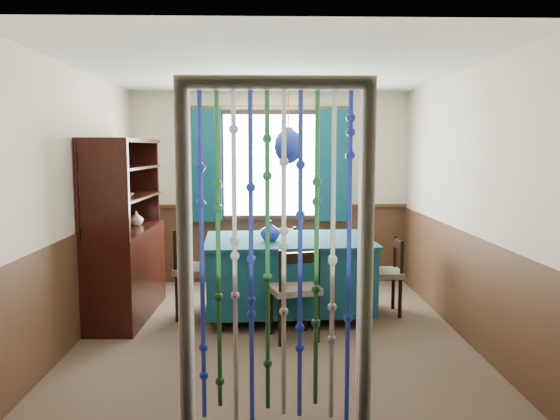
{
  "coord_description": "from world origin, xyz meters",
  "views": [
    {
      "loc": [
        -0.06,
        -5.15,
        1.76
      ],
      "look_at": [
        0.09,
        0.39,
        1.14
      ],
      "focal_mm": 35.0,
      "sensor_mm": 36.0,
      "label": 1
    }
  ],
  "objects_px": {
    "chair_left": "(197,270)",
    "bowl_shelf": "(123,196)",
    "chair_far": "(279,260)",
    "pendant_lamp": "(288,146)",
    "dining_table": "(288,272)",
    "vase_sideboard": "(136,217)",
    "chair_right": "(385,273)",
    "sideboard": "(125,257)",
    "vase_table": "(270,232)",
    "chair_near": "(295,290)"
  },
  "relations": [
    {
      "from": "chair_left",
      "to": "bowl_shelf",
      "type": "distance_m",
      "value": 1.08
    },
    {
      "from": "chair_far",
      "to": "pendant_lamp",
      "type": "distance_m",
      "value": 1.54
    },
    {
      "from": "dining_table",
      "to": "vase_sideboard",
      "type": "bearing_deg",
      "value": 166.47
    },
    {
      "from": "chair_right",
      "to": "dining_table",
      "type": "bearing_deg",
      "value": 93.89
    },
    {
      "from": "chair_far",
      "to": "vase_sideboard",
      "type": "height_order",
      "value": "vase_sideboard"
    },
    {
      "from": "sideboard",
      "to": "pendant_lamp",
      "type": "xyz_separation_m",
      "value": [
        1.71,
        -0.03,
        1.15
      ]
    },
    {
      "from": "chair_left",
      "to": "vase_sideboard",
      "type": "xyz_separation_m",
      "value": [
        -0.69,
        0.32,
        0.52
      ]
    },
    {
      "from": "dining_table",
      "to": "chair_far",
      "type": "bearing_deg",
      "value": 93.04
    },
    {
      "from": "sideboard",
      "to": "vase_sideboard",
      "type": "bearing_deg",
      "value": 79.46
    },
    {
      "from": "sideboard",
      "to": "vase_sideboard",
      "type": "xyz_separation_m",
      "value": [
        0.06,
        0.27,
        0.38
      ]
    },
    {
      "from": "bowl_shelf",
      "to": "chair_left",
      "type": "bearing_deg",
      "value": 15.45
    },
    {
      "from": "chair_left",
      "to": "vase_table",
      "type": "bearing_deg",
      "value": 92.6
    },
    {
      "from": "chair_near",
      "to": "vase_sideboard",
      "type": "relative_size",
      "value": 5.09
    },
    {
      "from": "chair_right",
      "to": "vase_table",
      "type": "height_order",
      "value": "vase_table"
    },
    {
      "from": "chair_near",
      "to": "pendant_lamp",
      "type": "bearing_deg",
      "value": 77.09
    },
    {
      "from": "chair_left",
      "to": "vase_table",
      "type": "distance_m",
      "value": 0.88
    },
    {
      "from": "chair_near",
      "to": "chair_right",
      "type": "height_order",
      "value": "chair_near"
    },
    {
      "from": "bowl_shelf",
      "to": "dining_table",
      "type": "bearing_deg",
      "value": 7.24
    },
    {
      "from": "sideboard",
      "to": "vase_sideboard",
      "type": "distance_m",
      "value": 0.47
    },
    {
      "from": "sideboard",
      "to": "chair_far",
      "type": "bearing_deg",
      "value": 25.38
    },
    {
      "from": "sideboard",
      "to": "vase_sideboard",
      "type": "relative_size",
      "value": 10.83
    },
    {
      "from": "chair_right",
      "to": "vase_table",
      "type": "distance_m",
      "value": 1.34
    },
    {
      "from": "dining_table",
      "to": "chair_right",
      "type": "height_order",
      "value": "dining_table"
    },
    {
      "from": "sideboard",
      "to": "vase_table",
      "type": "bearing_deg",
      "value": -4.47
    },
    {
      "from": "chair_far",
      "to": "vase_table",
      "type": "relative_size",
      "value": 4.34
    },
    {
      "from": "pendant_lamp",
      "to": "vase_sideboard",
      "type": "distance_m",
      "value": 1.84
    },
    {
      "from": "chair_left",
      "to": "chair_far",
      "type": "bearing_deg",
      "value": 142.65
    },
    {
      "from": "chair_near",
      "to": "chair_left",
      "type": "xyz_separation_m",
      "value": [
        -0.98,
        0.71,
        0.03
      ]
    },
    {
      "from": "chair_right",
      "to": "vase_sideboard",
      "type": "bearing_deg",
      "value": 85.54
    },
    {
      "from": "bowl_shelf",
      "to": "pendant_lamp",
      "type": "bearing_deg",
      "value": 7.24
    },
    {
      "from": "chair_left",
      "to": "pendant_lamp",
      "type": "xyz_separation_m",
      "value": [
        0.95,
        0.02,
        1.29
      ]
    },
    {
      "from": "chair_near",
      "to": "sideboard",
      "type": "bearing_deg",
      "value": 141.21
    },
    {
      "from": "sideboard",
      "to": "vase_sideboard",
      "type": "height_order",
      "value": "sideboard"
    },
    {
      "from": "chair_near",
      "to": "chair_far",
      "type": "relative_size",
      "value": 1.06
    },
    {
      "from": "chair_far",
      "to": "sideboard",
      "type": "bearing_deg",
      "value": 37.0
    },
    {
      "from": "chair_far",
      "to": "bowl_shelf",
      "type": "bearing_deg",
      "value": 44.53
    },
    {
      "from": "chair_near",
      "to": "chair_left",
      "type": "height_order",
      "value": "chair_left"
    },
    {
      "from": "dining_table",
      "to": "chair_left",
      "type": "bearing_deg",
      "value": 177.86
    },
    {
      "from": "chair_far",
      "to": "chair_right",
      "type": "relative_size",
      "value": 1.01
    },
    {
      "from": "chair_right",
      "to": "chair_far",
      "type": "bearing_deg",
      "value": 59.7
    },
    {
      "from": "pendant_lamp",
      "to": "vase_table",
      "type": "relative_size",
      "value": 4.64
    },
    {
      "from": "chair_near",
      "to": "chair_right",
      "type": "relative_size",
      "value": 1.07
    },
    {
      "from": "chair_right",
      "to": "vase_table",
      "type": "relative_size",
      "value": 4.29
    },
    {
      "from": "chair_near",
      "to": "vase_sideboard",
      "type": "xyz_separation_m",
      "value": [
        -1.68,
        1.03,
        0.55
      ]
    },
    {
      "from": "vase_table",
      "to": "bowl_shelf",
      "type": "xyz_separation_m",
      "value": [
        -1.46,
        -0.07,
        0.38
      ]
    },
    {
      "from": "dining_table",
      "to": "sideboard",
      "type": "xyz_separation_m",
      "value": [
        -1.71,
        0.03,
        0.16
      ]
    },
    {
      "from": "vase_table",
      "to": "chair_right",
      "type": "bearing_deg",
      "value": 9.21
    },
    {
      "from": "chair_left",
      "to": "dining_table",
      "type": "bearing_deg",
      "value": 102.91
    },
    {
      "from": "dining_table",
      "to": "chair_far",
      "type": "xyz_separation_m",
      "value": [
        -0.08,
        0.74,
        -0.03
      ]
    },
    {
      "from": "dining_table",
      "to": "bowl_shelf",
      "type": "xyz_separation_m",
      "value": [
        -1.65,
        -0.21,
        0.83
      ]
    }
  ]
}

